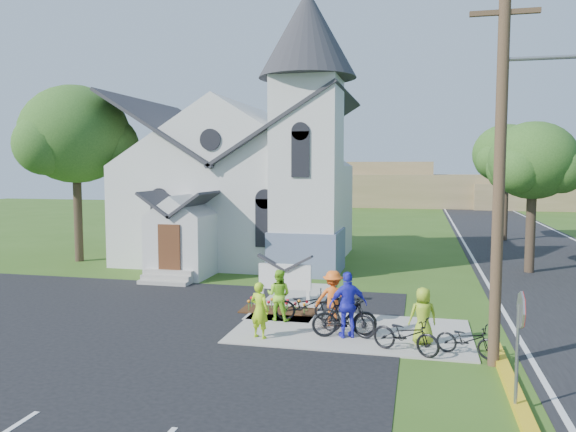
% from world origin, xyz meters
% --- Properties ---
extents(ground, '(120.00, 120.00, 0.00)m').
position_xyz_m(ground, '(0.00, 0.00, 0.00)').
color(ground, '#345718').
rests_on(ground, ground).
extents(parking_lot, '(20.00, 16.00, 0.02)m').
position_xyz_m(parking_lot, '(-7.00, -2.00, 0.01)').
color(parking_lot, black).
rests_on(parking_lot, ground).
extents(road, '(8.00, 90.00, 0.02)m').
position_xyz_m(road, '(10.00, 15.00, 0.01)').
color(road, black).
rests_on(road, ground).
extents(sidewalk, '(7.00, 4.00, 0.05)m').
position_xyz_m(sidewalk, '(1.50, 0.50, 0.03)').
color(sidewalk, '#A9A498').
rests_on(sidewalk, ground).
extents(church, '(12.35, 12.00, 13.00)m').
position_xyz_m(church, '(-5.48, 12.48, 5.25)').
color(church, silver).
rests_on(church, ground).
extents(church_sign, '(2.20, 0.40, 1.70)m').
position_xyz_m(church_sign, '(-1.20, 3.20, 1.03)').
color(church_sign, '#A9A498').
rests_on(church_sign, ground).
extents(flower_bed, '(2.60, 1.10, 0.07)m').
position_xyz_m(flower_bed, '(-1.20, 2.30, 0.04)').
color(flower_bed, '#35210E').
rests_on(flower_bed, ground).
extents(utility_pole, '(3.45, 0.28, 10.00)m').
position_xyz_m(utility_pole, '(5.36, -1.50, 5.40)').
color(utility_pole, '#483424').
rests_on(utility_pole, ground).
extents(stop_sign, '(0.11, 0.76, 2.48)m').
position_xyz_m(stop_sign, '(5.43, -4.20, 1.78)').
color(stop_sign, gray).
rests_on(stop_sign, ground).
extents(tree_lot_corner, '(5.60, 5.60, 9.15)m').
position_xyz_m(tree_lot_corner, '(-14.00, 10.00, 6.60)').
color(tree_lot_corner, '#33241B').
rests_on(tree_lot_corner, ground).
extents(tree_road_near, '(4.00, 4.00, 7.05)m').
position_xyz_m(tree_road_near, '(8.50, 12.00, 5.21)').
color(tree_road_near, '#33241B').
rests_on(tree_road_near, ground).
extents(tree_road_mid, '(4.40, 4.40, 7.80)m').
position_xyz_m(tree_road_mid, '(9.00, 24.00, 5.78)').
color(tree_road_mid, '#33241B').
rests_on(tree_road_mid, ground).
extents(distant_hills, '(61.00, 10.00, 5.60)m').
position_xyz_m(distant_hills, '(3.36, 56.33, 2.17)').
color(distant_hills, olive).
rests_on(distant_hills, ground).
extents(cyclist_0, '(0.69, 0.56, 1.63)m').
position_xyz_m(cyclist_0, '(-0.98, -0.80, 0.86)').
color(cyclist_0, '#ABE11A').
rests_on(cyclist_0, sidewalk).
extents(bike_0, '(1.99, 0.99, 1.00)m').
position_xyz_m(bike_0, '(-0.08, 1.29, 0.55)').
color(bike_0, black).
rests_on(bike_0, sidewalk).
extents(cyclist_1, '(0.86, 0.71, 1.64)m').
position_xyz_m(cyclist_1, '(-0.90, 1.13, 0.87)').
color(cyclist_1, '#95E62B').
rests_on(cyclist_1, sidewalk).
extents(bike_1, '(1.90, 1.22, 1.11)m').
position_xyz_m(bike_1, '(1.44, 0.02, 0.60)').
color(bike_1, black).
rests_on(bike_1, sidewalk).
extents(cyclist_2, '(1.21, 0.87, 1.91)m').
position_xyz_m(cyclist_2, '(1.48, -0.18, 1.00)').
color(cyclist_2, '#2B2AD6').
rests_on(cyclist_2, sidewalk).
extents(bike_2, '(1.98, 1.33, 0.98)m').
position_xyz_m(bike_2, '(3.14, -1.20, 0.54)').
color(bike_2, black).
rests_on(bike_2, sidewalk).
extents(cyclist_3, '(1.14, 0.70, 1.71)m').
position_xyz_m(cyclist_3, '(0.87, 0.96, 0.90)').
color(cyclist_3, orange).
rests_on(cyclist_3, sidewalk).
extents(bike_3, '(1.98, 1.04, 1.14)m').
position_xyz_m(bike_3, '(1.38, -0.16, 0.62)').
color(bike_3, black).
rests_on(bike_3, sidewalk).
extents(cyclist_4, '(0.88, 0.70, 1.59)m').
position_xyz_m(cyclist_4, '(3.58, -0.30, 0.84)').
color(cyclist_4, '#93B622').
rests_on(cyclist_4, sidewalk).
extents(bike_4, '(1.71, 1.06, 0.85)m').
position_xyz_m(bike_4, '(4.70, -1.06, 0.48)').
color(bike_4, black).
rests_on(bike_4, sidewalk).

